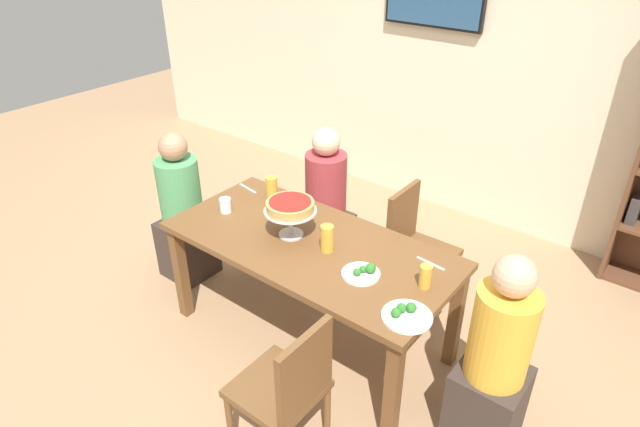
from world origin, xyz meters
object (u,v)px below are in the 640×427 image
(chair_far_right, at_px, (415,244))
(beer_glass_amber_tall, at_px, (272,188))
(diner_head_east, at_px, (494,367))
(beer_glass_amber_spare, at_px, (425,277))
(water_glass_clear_near, at_px, (225,205))
(diner_head_west, at_px, (183,217))
(beer_glass_amber_short, at_px, (327,238))
(dining_table, at_px, (310,254))
(salad_plate_far_diner, at_px, (406,314))
(deep_dish_pizza_stand, at_px, (290,208))
(chair_near_right, at_px, (288,387))
(salad_plate_near_diner, at_px, (363,272))
(cutlery_fork_near, at_px, (248,188))
(cutlery_knife_near, at_px, (431,263))
(diner_far_left, at_px, (326,211))

(chair_far_right, xyz_separation_m, beer_glass_amber_tall, (-0.88, -0.45, 0.33))
(diner_head_east, distance_m, beer_glass_amber_spare, 0.55)
(water_glass_clear_near, bearing_deg, diner_head_west, 176.19)
(beer_glass_amber_short, bearing_deg, dining_table, 177.51)
(salad_plate_far_diner, distance_m, water_glass_clear_near, 1.45)
(beer_glass_amber_short, bearing_deg, deep_dish_pizza_stand, -179.22)
(chair_near_right, height_order, beer_glass_amber_tall, beer_glass_amber_tall)
(beer_glass_amber_spare, bearing_deg, chair_near_right, -109.40)
(deep_dish_pizza_stand, relative_size, beer_glass_amber_short, 1.93)
(diner_head_east, bearing_deg, deep_dish_pizza_stand, -0.35)
(dining_table, height_order, beer_glass_amber_spare, beer_glass_amber_spare)
(diner_head_east, distance_m, chair_near_right, 1.03)
(salad_plate_near_diner, distance_m, beer_glass_amber_short, 0.31)
(dining_table, height_order, cutlery_fork_near, cutlery_fork_near)
(salad_plate_far_diner, xyz_separation_m, beer_glass_amber_tall, (-1.33, 0.49, 0.06))
(diner_head_west, xyz_separation_m, cutlery_fork_near, (0.40, 0.28, 0.25))
(dining_table, bearing_deg, chair_far_right, 65.28)
(dining_table, height_order, diner_head_west, diner_head_west)
(diner_head_west, xyz_separation_m, water_glass_clear_near, (0.52, -0.03, 0.30))
(dining_table, bearing_deg, beer_glass_amber_spare, 3.09)
(salad_plate_far_diner, relative_size, cutlery_fork_near, 1.39)
(diner_head_east, height_order, diner_head_west, same)
(salad_plate_far_diner, distance_m, beer_glass_amber_short, 0.69)
(dining_table, xyz_separation_m, chair_near_right, (0.47, -0.74, -0.16))
(cutlery_knife_near, bearing_deg, chair_near_right, 84.22)
(diner_far_left, distance_m, beer_glass_amber_short, 0.94)
(beer_glass_amber_short, distance_m, water_glass_clear_near, 0.79)
(dining_table, height_order, diner_head_east, diner_head_east)
(diner_head_east, bearing_deg, chair_far_right, -40.47)
(beer_glass_amber_spare, bearing_deg, deep_dish_pizza_stand, -176.77)
(diner_head_west, xyz_separation_m, salad_plate_far_diner, (1.96, -0.20, 0.27))
(chair_near_right, height_order, cutlery_fork_near, chair_near_right)
(salad_plate_near_diner, bearing_deg, deep_dish_pizza_stand, 173.27)
(diner_far_left, xyz_separation_m, deep_dish_pizza_stand, (0.27, -0.70, 0.44))
(diner_head_west, xyz_separation_m, deep_dish_pizza_stand, (1.04, 0.01, 0.44))
(diner_head_west, distance_m, beer_glass_amber_spare, 1.94)
(water_glass_clear_near, distance_m, cutlery_fork_near, 0.34)
(chair_far_right, height_order, water_glass_clear_near, chair_far_right)
(beer_glass_amber_spare, height_order, cutlery_fork_near, beer_glass_amber_spare)
(deep_dish_pizza_stand, bearing_deg, salad_plate_far_diner, -13.14)
(diner_head_east, height_order, diner_far_left, same)
(beer_glass_amber_tall, xyz_separation_m, cutlery_fork_near, (-0.23, -0.00, -0.08))
(chair_far_right, distance_m, chair_near_right, 1.47)
(chair_near_right, bearing_deg, salad_plate_far_diner, -31.70)
(chair_near_right, bearing_deg, diner_far_left, 31.35)
(dining_table, relative_size, salad_plate_near_diner, 8.34)
(diner_far_left, bearing_deg, cutlery_knife_near, 67.61)
(diner_far_left, bearing_deg, dining_table, 30.57)
(diner_far_left, bearing_deg, cutlery_fork_near, -40.68)
(chair_far_right, relative_size, salad_plate_far_diner, 3.47)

